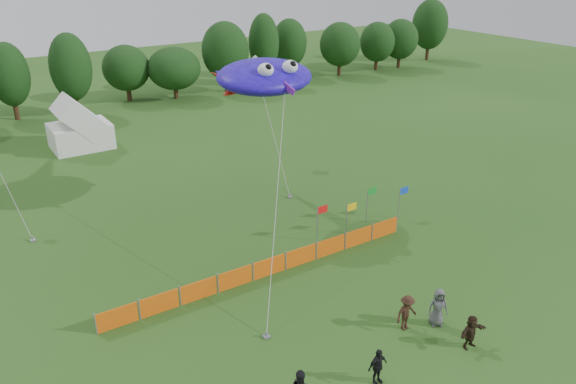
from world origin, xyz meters
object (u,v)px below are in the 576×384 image
barrier_fence (269,267)px  stingray_kite (262,75)px  spectator_d (378,366)px  spectator_e (438,307)px  spectator_f (471,332)px  tent_right (80,128)px  spectator_c (407,313)px

barrier_fence → stingray_kite: bearing=60.9°
barrier_fence → spectator_d: size_ratio=11.23×
barrier_fence → spectator_d: (-0.50, -9.05, 0.30)m
spectator_e → spectator_f: size_ratio=1.18×
barrier_fence → spectator_d: spectator_d is taller
tent_right → spectator_d: tent_right is taller
tent_right → spectator_c: bearing=-80.1°
barrier_fence → spectator_f: (4.28, -9.59, 0.29)m
spectator_c → spectator_f: 2.80m
stingray_kite → spectator_f: bearing=-89.4°
barrier_fence → spectator_c: (2.84, -7.18, 0.37)m
spectator_d → stingray_kite: stingray_kite is taller
spectator_c → spectator_f: bearing=-58.8°
barrier_fence → spectator_c: spectator_c is taller
spectator_c → tent_right: bearing=100.3°
tent_right → stingray_kite: 21.03m
spectator_e → spectator_f: 1.89m
spectator_d → spectator_e: bearing=14.7°
spectator_c → spectator_e: size_ratio=0.94×
tent_right → spectator_d: size_ratio=3.04×
barrier_fence → spectator_e: spectator_e is taller
spectator_e → spectator_f: bearing=-62.2°
spectator_d → spectator_f: spectator_d is taller
barrier_fence → tent_right: bearing=96.5°
barrier_fence → spectator_e: bearing=-61.1°
spectator_d → spectator_c: bearing=28.1°
spectator_e → spectator_f: (0.03, -1.88, -0.14)m
spectator_c → stingray_kite: (1.25, 14.54, 7.84)m
tent_right → spectator_e: tent_right is taller
spectator_d → stingray_kite: bearing=73.2°
spectator_f → stingray_kite: stingray_kite is taller
barrier_fence → stingray_kite: size_ratio=0.89×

